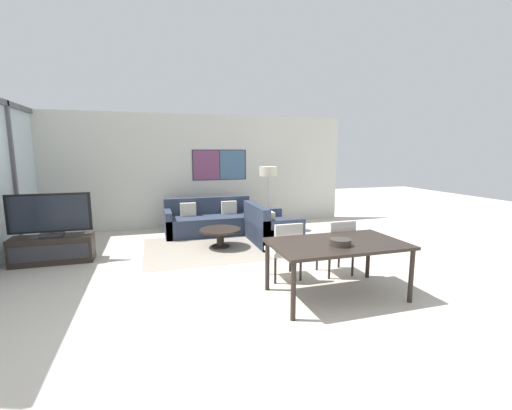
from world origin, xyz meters
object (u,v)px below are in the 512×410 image
tv_console (53,249)px  floor_lamp (268,175)px  sofa_side (269,229)px  dining_chair_centre (338,244)px  fruit_bowl (340,242)px  sofa_main (210,221)px  dining_chair_left (285,247)px  dining_table (337,247)px  coffee_table (220,233)px  television (50,215)px

tv_console → floor_lamp: floor_lamp is taller
sofa_side → dining_chair_centre: (0.38, -2.13, 0.22)m
fruit_bowl → sofa_main: bearing=103.1°
sofa_main → dining_chair_left: 3.30m
sofa_side → dining_table: sofa_side is taller
tv_console → dining_chair_left: (3.52, -1.88, 0.26)m
coffee_table → dining_chair_centre: (1.43, -2.04, 0.21)m
television → dining_table: bearing=-33.8°
dining_table → dining_chair_centre: 0.83m
dining_chair_centre → floor_lamp: size_ratio=0.57×
sofa_main → dining_chair_centre: size_ratio=2.34×
dining_chair_left → tv_console: bearing=151.9°
television → floor_lamp: bearing=16.0°
dining_table → television: bearing=146.2°
television → coffee_table: (2.93, 0.10, -0.55)m
dining_chair_left → dining_chair_centre: size_ratio=1.00×
coffee_table → television: bearing=-178.1°
sofa_main → coffee_table: 1.26m
coffee_table → dining_table: size_ratio=0.47×
dining_chair_left → fruit_bowl: bearing=-67.4°
tv_console → dining_table: 4.76m
television → sofa_side: (3.99, 0.18, -0.57)m
dining_table → floor_lamp: (0.39, 3.88, 0.67)m
fruit_bowl → dining_table: bearing=73.1°
television → coffee_table: 2.99m
sofa_main → dining_table: (1.01, -4.00, 0.40)m
sofa_side → floor_lamp: size_ratio=0.91×
sofa_side → floor_lamp: 1.55m
sofa_main → television: bearing=-155.1°
television → sofa_side: size_ratio=0.92×
floor_lamp → fruit_bowl: bearing=-96.1°
dining_chair_left → dining_chair_centre: same height
tv_console → sofa_side: sofa_side is taller
tv_console → floor_lamp: size_ratio=0.83×
sofa_side → dining_table: (-0.04, -2.82, 0.40)m
television → fruit_bowl: television is taller
dining_chair_left → television: bearing=151.9°
television → floor_lamp: 4.54m
coffee_table → dining_chair_left: dining_chair_left is taller
dining_chair_centre → dining_table: bearing=-121.2°
sofa_side → dining_table: bearing=179.2°
tv_console → sofa_main: sofa_main is taller
tv_console → sofa_main: size_ratio=0.63×
sofa_main → coffee_table: sofa_main is taller
sofa_side → sofa_main: bearing=41.8°
dining_table → dining_chair_left: size_ratio=1.99×
television → sofa_main: size_ratio=0.63×
sofa_side → dining_chair_centre: dining_chair_centre is taller
sofa_main → dining_chair_left: dining_chair_left is taller
sofa_main → dining_chair_centre: 3.61m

